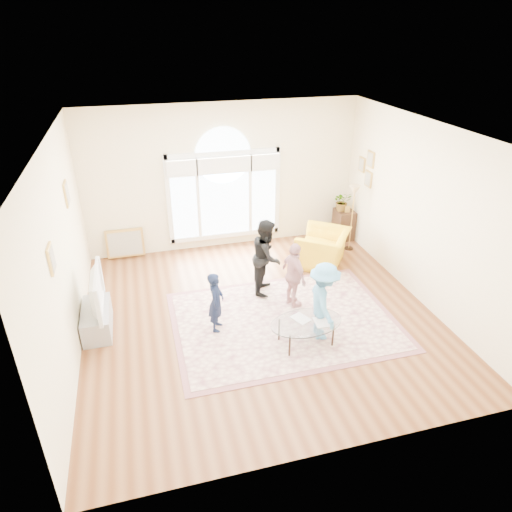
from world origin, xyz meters
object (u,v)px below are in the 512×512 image
object	(u,v)px
area_rug	(284,321)
television	(92,292)
tv_console	(97,320)
coffee_table	(306,323)
armchair	(323,248)

from	to	relation	value
area_rug	television	bearing A→B (deg)	169.37
tv_console	coffee_table	size ratio (longest dim) A/B	0.81
television	area_rug	bearing A→B (deg)	-10.63
area_rug	tv_console	world-z (taller)	tv_console
television	armchair	size ratio (longest dim) A/B	1.06
coffee_table	television	bearing A→B (deg)	154.24
area_rug	tv_console	bearing A→B (deg)	169.40
armchair	television	bearing A→B (deg)	-37.90
tv_console	television	distance (m)	0.55
television	armchair	xyz separation A→B (m)	(4.55, 1.24, -0.40)
tv_console	coffee_table	distance (m)	3.48
area_rug	tv_console	size ratio (longest dim) A/B	3.60
area_rug	coffee_table	distance (m)	0.79
area_rug	coffee_table	size ratio (longest dim) A/B	2.93
area_rug	tv_console	xyz separation A→B (m)	(-3.10, 0.58, 0.20)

